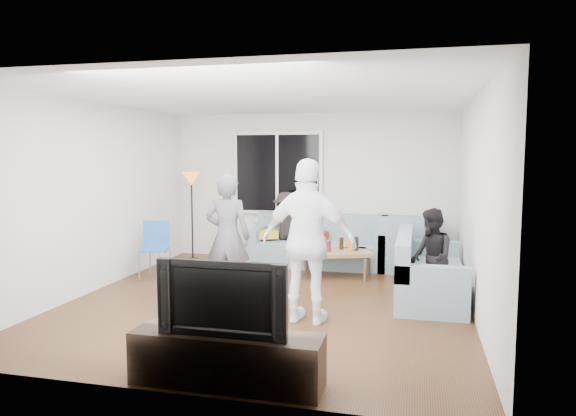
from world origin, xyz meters
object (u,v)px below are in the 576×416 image
(sofa_right_section, at_px, (430,266))
(coffee_table, at_px, (334,263))
(sofa_back_section, at_px, (318,241))
(player_left, at_px, (228,237))
(side_chair, at_px, (154,250))
(spectator_right, at_px, (431,258))
(spectator_back, at_px, (286,228))
(floor_lamp, at_px, (192,217))
(television, at_px, (226,296))
(player_right, at_px, (308,242))
(tv_console, at_px, (227,359))

(sofa_right_section, xyz_separation_m, coffee_table, (-1.41, 0.92, -0.22))
(sofa_back_section, relative_size, sofa_right_section, 1.15)
(player_left, bearing_deg, side_chair, -30.55)
(coffee_table, bearing_deg, player_left, -126.36)
(spectator_right, xyz_separation_m, spectator_back, (-2.37, 2.07, 0.00))
(coffee_table, distance_m, player_left, 2.06)
(floor_lamp, height_order, television, floor_lamp)
(floor_lamp, bearing_deg, spectator_right, -25.84)
(spectator_back, bearing_deg, coffee_table, -35.84)
(floor_lamp, relative_size, player_right, 0.84)
(sofa_right_section, distance_m, spectator_right, 0.44)
(sofa_back_section, distance_m, player_left, 2.45)
(side_chair, bearing_deg, floor_lamp, 73.51)
(player_left, height_order, spectator_back, player_left)
(television, bearing_deg, spectator_right, 58.40)
(player_right, relative_size, tv_console, 1.16)
(side_chair, relative_size, player_right, 0.46)
(coffee_table, distance_m, floor_lamp, 2.80)
(player_left, xyz_separation_m, spectator_right, (2.58, 0.25, -0.21))
(player_left, relative_size, spectator_right, 1.33)
(floor_lamp, distance_m, spectator_back, 1.71)
(side_chair, relative_size, spectator_back, 0.69)
(tv_console, bearing_deg, sofa_right_section, 61.79)
(spectator_back, bearing_deg, floor_lamp, -174.65)
(spectator_right, bearing_deg, coffee_table, -150.20)
(spectator_back, height_order, television, spectator_back)
(player_right, distance_m, spectator_back, 3.23)
(television, bearing_deg, player_right, 79.53)
(sofa_right_section, relative_size, coffee_table, 1.82)
(sofa_right_section, bearing_deg, spectator_back, 54.87)
(coffee_table, bearing_deg, side_chair, -163.92)
(sofa_back_section, height_order, player_right, player_right)
(player_right, height_order, spectator_back, player_right)
(floor_lamp, xyz_separation_m, spectator_right, (4.07, -1.97, -0.16))
(side_chair, bearing_deg, television, -70.47)
(sofa_back_section, bearing_deg, coffee_table, -61.35)
(spectator_right, bearing_deg, player_left, -101.40)
(sofa_back_section, bearing_deg, spectator_back, 176.98)
(spectator_back, distance_m, television, 4.85)
(sofa_back_section, height_order, coffee_table, sofa_back_section)
(sofa_right_section, bearing_deg, sofa_back_section, 47.73)
(player_right, xyz_separation_m, spectator_back, (-1.02, 3.05, -0.30))
(spectator_right, bearing_deg, sofa_right_section, 162.95)
(sofa_right_section, bearing_deg, television, 151.79)
(player_left, relative_size, television, 1.52)
(coffee_table, distance_m, player_right, 2.41)
(spectator_back, relative_size, television, 1.15)
(player_right, height_order, tv_console, player_right)
(floor_lamp, xyz_separation_m, tv_console, (2.39, -4.70, -0.56))
(spectator_right, bearing_deg, sofa_back_section, -155.57)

